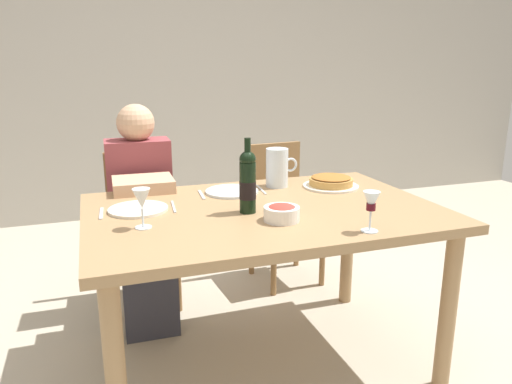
{
  "coord_description": "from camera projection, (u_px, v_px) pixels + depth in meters",
  "views": [
    {
      "loc": [
        -0.68,
        -1.88,
        1.36
      ],
      "look_at": [
        -0.02,
        0.05,
        0.82
      ],
      "focal_mm": 33.9,
      "sensor_mm": 36.0,
      "label": 1
    }
  ],
  "objects": [
    {
      "name": "water_pitcher",
      "position": [
        277.0,
        170.0,
        2.43
      ],
      "size": [
        0.17,
        0.11,
        0.19
      ],
      "color": "silver",
      "rests_on": "dining_table"
    },
    {
      "name": "dinner_plate_left_setting",
      "position": [
        138.0,
        209.0,
        2.05
      ],
      "size": [
        0.25,
        0.25,
        0.01
      ],
      "primitive_type": "cylinder",
      "color": "silver",
      "rests_on": "dining_table"
    },
    {
      "name": "wine_glass_right_diner",
      "position": [
        142.0,
        200.0,
        1.8
      ],
      "size": [
        0.07,
        0.07,
        0.15
      ],
      "color": "silver",
      "rests_on": "dining_table"
    },
    {
      "name": "wine_bottle",
      "position": [
        248.0,
        182.0,
        1.99
      ],
      "size": [
        0.07,
        0.07,
        0.31
      ],
      "color": "black",
      "rests_on": "dining_table"
    },
    {
      "name": "dinner_plate_right_setting",
      "position": [
        232.0,
        191.0,
        2.33
      ],
      "size": [
        0.26,
        0.26,
        0.01
      ],
      "primitive_type": "cylinder",
      "color": "silver",
      "rests_on": "dining_table"
    },
    {
      "name": "diner_left",
      "position": [
        142.0,
        209.0,
        2.57
      ],
      "size": [
        0.34,
        0.51,
        1.16
      ],
      "rotation": [
        0.0,
        0.0,
        3.12
      ],
      "color": "#8E3D42",
      "rests_on": "ground"
    },
    {
      "name": "baked_tart",
      "position": [
        331.0,
        182.0,
        2.43
      ],
      "size": [
        0.28,
        0.28,
        0.06
      ],
      "color": "silver",
      "rests_on": "dining_table"
    },
    {
      "name": "knife_left_setting",
      "position": [
        174.0,
        207.0,
        2.1
      ],
      "size": [
        0.03,
        0.18,
        0.0
      ],
      "primitive_type": "cube",
      "rotation": [
        0.0,
        0.0,
        1.48
      ],
      "color": "silver",
      "rests_on": "dining_table"
    },
    {
      "name": "fork_left_setting",
      "position": [
        101.0,
        213.0,
        2.0
      ],
      "size": [
        0.02,
        0.16,
        0.0
      ],
      "primitive_type": "cube",
      "rotation": [
        0.0,
        0.0,
        1.51
      ],
      "color": "silver",
      "rests_on": "dining_table"
    },
    {
      "name": "knife_right_setting",
      "position": [
        261.0,
        190.0,
        2.38
      ],
      "size": [
        0.03,
        0.18,
        0.0
      ],
      "primitive_type": "cube",
      "rotation": [
        0.0,
        0.0,
        1.47
      ],
      "color": "silver",
      "rests_on": "dining_table"
    },
    {
      "name": "back_wall",
      "position": [
        165.0,
        60.0,
        4.29
      ],
      "size": [
        8.0,
        0.1,
        2.8
      ],
      "primitive_type": "cube",
      "color": "#B2ADA3",
      "rests_on": "ground"
    },
    {
      "name": "salad_bowl",
      "position": [
        282.0,
        212.0,
        1.91
      ],
      "size": [
        0.14,
        0.14,
        0.07
      ],
      "color": "white",
      "rests_on": "dining_table"
    },
    {
      "name": "spoon_right_setting",
      "position": [
        202.0,
        195.0,
        2.29
      ],
      "size": [
        0.03,
        0.16,
        0.0
      ],
      "primitive_type": "cube",
      "rotation": [
        0.0,
        0.0,
        1.5
      ],
      "color": "silver",
      "rests_on": "dining_table"
    },
    {
      "name": "chair_left",
      "position": [
        140.0,
        217.0,
        2.81
      ],
      "size": [
        0.41,
        0.41,
        0.87
      ],
      "rotation": [
        0.0,
        0.0,
        3.12
      ],
      "color": "olive",
      "rests_on": "ground"
    },
    {
      "name": "wine_glass_left_diner",
      "position": [
        371.0,
        203.0,
        1.77
      ],
      "size": [
        0.06,
        0.06,
        0.15
      ],
      "color": "silver",
      "rests_on": "dining_table"
    },
    {
      "name": "dining_table",
      "position": [
        263.0,
        228.0,
        2.11
      ],
      "size": [
        1.5,
        1.0,
        0.76
      ],
      "color": "#9E7A51",
      "rests_on": "ground"
    },
    {
      "name": "ground_plane",
      "position": [
        263.0,
        362.0,
        2.28
      ],
      "size": [
        8.0,
        8.0,
        0.0
      ],
      "primitive_type": "plane",
      "color": "#B2A893"
    },
    {
      "name": "chair_right",
      "position": [
        281.0,
        203.0,
        3.11
      ],
      "size": [
        0.43,
        0.43,
        0.87
      ],
      "rotation": [
        0.0,
        0.0,
        3.22
      ],
      "color": "olive",
      "rests_on": "ground"
    }
  ]
}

